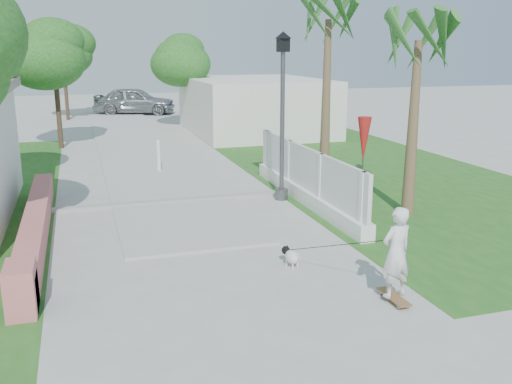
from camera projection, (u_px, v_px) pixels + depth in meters
name	position (u px, v px, depth m)	size (l,w,h in m)	color
ground	(231.00, 292.00, 9.68)	(90.00, 90.00, 0.00)	#B7B7B2
path_strip	(127.00, 131.00, 28.18)	(3.20, 36.00, 0.06)	#B7B7B2
curb	(173.00, 201.00, 15.22)	(6.50, 0.25, 0.10)	#999993
grass_right	(371.00, 171.00, 19.11)	(8.00, 20.00, 0.01)	#255B1C
pink_wall	(35.00, 230.00, 11.93)	(0.45, 8.20, 0.80)	#C46B64
lattice_fence	(306.00, 183.00, 15.16)	(0.35, 7.00, 1.50)	white
building_right	(254.00, 106.00, 27.75)	(6.00, 8.00, 2.60)	silver
street_lamp	(282.00, 110.00, 15.01)	(0.44, 0.44, 4.44)	#59595E
bollard	(159.00, 155.00, 18.85)	(0.14, 0.14, 1.09)	white
patio_umbrella	(364.00, 141.00, 14.82)	(0.36, 0.36, 2.30)	#59595E
tree_path_left	(54.00, 53.00, 22.66)	(3.40, 3.40, 5.23)	#4C3826
tree_path_right	(189.00, 59.00, 28.24)	(3.00, 3.00, 4.79)	#4C3826
tree_path_far	(63.00, 52.00, 31.98)	(3.20, 3.20, 5.17)	#4C3826
palm_far	(328.00, 31.00, 15.93)	(1.80, 1.80, 5.30)	brown
palm_near	(418.00, 51.00, 13.23)	(1.80, 1.80, 4.70)	brown
skateboarder	(343.00, 247.00, 9.82)	(1.34, 2.54, 1.61)	brown
dog	(291.00, 256.00, 10.79)	(0.35, 0.52, 0.37)	silver
parked_car	(135.00, 101.00, 35.55)	(1.99, 4.95, 1.69)	#97999E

